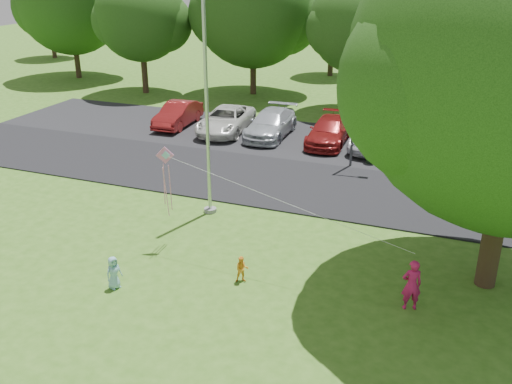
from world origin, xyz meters
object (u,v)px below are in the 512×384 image
(street_lamp, at_px, (360,97))
(woman, at_px, (412,285))
(kite, at_px, (172,170))
(trash_can, at_px, (372,155))
(child_blue, at_px, (114,273))
(flagpole, at_px, (207,110))
(child_yellow, at_px, (242,269))

(street_lamp, height_order, woman, street_lamp)
(kite, bearing_deg, street_lamp, 44.77)
(trash_can, bearing_deg, child_blue, -110.33)
(street_lamp, height_order, trash_can, street_lamp)
(street_lamp, xyz_separation_m, kite, (-4.17, -10.30, -0.60))
(flagpole, relative_size, child_blue, 9.38)
(trash_can, distance_m, child_blue, 15.10)
(child_yellow, bearing_deg, flagpole, 98.64)
(flagpole, distance_m, kite, 3.31)
(woman, height_order, kite, kite)
(trash_can, relative_size, child_blue, 0.83)
(child_yellow, xyz_separation_m, kite, (-3.07, 1.36, 2.44))
(kite, bearing_deg, woman, -30.00)
(flagpole, relative_size, kite, 1.15)
(child_blue, distance_m, kite, 3.92)
(child_yellow, bearing_deg, child_blue, 179.14)
(trash_can, bearing_deg, child_yellow, -97.94)
(flagpole, xyz_separation_m, child_yellow, (3.20, -4.41, -3.73))
(flagpole, bearing_deg, child_blue, -92.94)
(flagpole, height_order, woman, flagpole)
(flagpole, distance_m, street_lamp, 8.46)
(kite, bearing_deg, trash_can, 43.32)
(woman, relative_size, kite, 0.18)
(child_yellow, xyz_separation_m, child_blue, (-3.52, -1.75, 0.10))
(street_lamp, bearing_deg, kite, -116.78)
(street_lamp, height_order, kite, street_lamp)
(flagpole, bearing_deg, woman, -25.89)
(child_blue, bearing_deg, street_lamp, 2.48)
(flagpole, xyz_separation_m, trash_can, (4.93, 8.00, -3.72))
(child_blue, bearing_deg, kite, 13.31)
(woman, bearing_deg, flagpole, -48.10)
(flagpole, bearing_deg, kite, -87.55)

